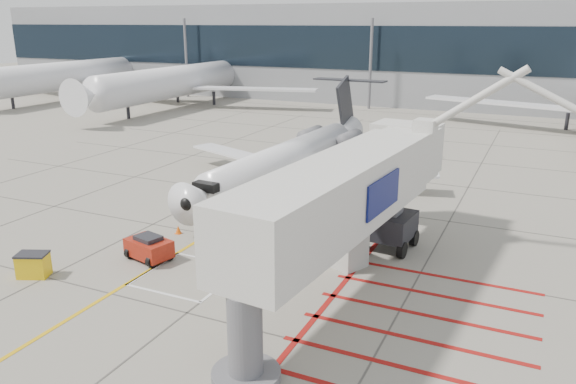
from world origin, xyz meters
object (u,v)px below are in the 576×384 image
at_px(jet_bridge, 338,208).
at_px(spill_bin, 33,265).
at_px(regional_jet, 272,146).
at_px(pushback_tug, 149,247).

relative_size(jet_bridge, spill_bin, 14.97).
bearing_deg(regional_jet, spill_bin, -102.31).
relative_size(regional_jet, jet_bridge, 1.31).
bearing_deg(spill_bin, jet_bridge, -6.35).
xyz_separation_m(regional_jet, jet_bridge, (9.19, -12.22, 0.59)).
relative_size(pushback_tug, spill_bin, 1.69).
height_order(pushback_tug, spill_bin, pushback_tug).
height_order(jet_bridge, spill_bin, jet_bridge).
bearing_deg(jet_bridge, regional_jet, 132.43).
distance_m(jet_bridge, spill_bin, 14.75).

